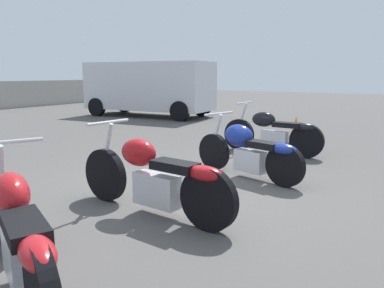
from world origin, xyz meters
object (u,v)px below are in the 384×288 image
at_px(motorcycle_slot_3, 273,133).
at_px(traffic_cone_near, 296,126).
at_px(parked_van, 149,86).
at_px(motorcycle_slot_0, 19,236).
at_px(motorcycle_slot_1, 154,177).
at_px(motorcycle_slot_2, 248,151).

bearing_deg(motorcycle_slot_3, traffic_cone_near, 8.07).
bearing_deg(motorcycle_slot_3, parked_van, 59.03).
bearing_deg(traffic_cone_near, motorcycle_slot_0, -177.80).
bearing_deg(motorcycle_slot_0, motorcycle_slot_1, 29.06).
bearing_deg(motorcycle_slot_1, motorcycle_slot_3, 4.98).
distance_m(motorcycle_slot_3, parked_van, 7.79).
relative_size(motorcycle_slot_1, parked_van, 0.45).
relative_size(motorcycle_slot_2, motorcycle_slot_3, 0.93).
distance_m(motorcycle_slot_2, parked_van, 9.19).
height_order(motorcycle_slot_3, parked_van, parked_van).
relative_size(motorcycle_slot_1, traffic_cone_near, 4.35).
height_order(motorcycle_slot_3, traffic_cone_near, motorcycle_slot_3).
height_order(motorcycle_slot_2, parked_van, parked_van).
xyz_separation_m(motorcycle_slot_1, parked_van, (8.23, 6.43, 0.70)).
distance_m(motorcycle_slot_0, traffic_cone_near, 8.20).
bearing_deg(motorcycle_slot_0, parked_van, 58.61).
xyz_separation_m(motorcycle_slot_0, motorcycle_slot_1, (1.77, 0.11, -0.00)).
bearing_deg(motorcycle_slot_1, motorcycle_slot_2, -3.02).
xyz_separation_m(motorcycle_slot_3, traffic_cone_near, (2.47, 0.24, -0.18)).
bearing_deg(motorcycle_slot_0, motorcycle_slot_3, 26.17).
bearing_deg(traffic_cone_near, motorcycle_slot_3, -174.47).
bearing_deg(motorcycle_slot_0, traffic_cone_near, 27.62).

